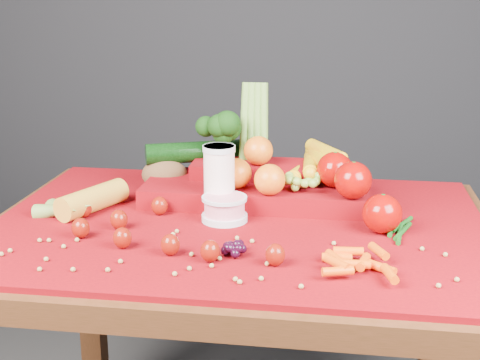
# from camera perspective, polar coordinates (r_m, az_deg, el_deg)

# --- Properties ---
(table) EXTENTS (1.10, 0.80, 0.75)m
(table) POSITION_cam_1_polar(r_m,az_deg,el_deg) (1.48, -0.11, -7.48)
(table) COLOR #321D0B
(table) RESTS_ON ground
(red_cloth) EXTENTS (1.05, 0.75, 0.01)m
(red_cloth) POSITION_cam_1_polar(r_m,az_deg,el_deg) (1.44, -0.12, -3.81)
(red_cloth) COLOR #7D0408
(red_cloth) RESTS_ON table
(milk_glass) EXTENTS (0.07, 0.07, 0.15)m
(milk_glass) POSITION_cam_1_polar(r_m,az_deg,el_deg) (1.47, -1.79, 0.21)
(milk_glass) COLOR white
(milk_glass) RESTS_ON red_cloth
(yogurt_bowl) EXTENTS (0.10, 0.10, 0.05)m
(yogurt_bowl) POSITION_cam_1_polar(r_m,az_deg,el_deg) (1.44, -1.33, -2.38)
(yogurt_bowl) COLOR silver
(yogurt_bowl) RESTS_ON red_cloth
(strawberry_scatter) EXTENTS (0.48, 0.28, 0.05)m
(strawberry_scatter) POSITION_cam_1_polar(r_m,az_deg,el_deg) (1.34, -7.72, -4.12)
(strawberry_scatter) COLOR maroon
(strawberry_scatter) RESTS_ON red_cloth
(dark_grape_cluster) EXTENTS (0.06, 0.05, 0.03)m
(dark_grape_cluster) POSITION_cam_1_polar(r_m,az_deg,el_deg) (1.27, -0.89, -5.77)
(dark_grape_cluster) COLOR black
(dark_grape_cluster) RESTS_ON red_cloth
(soybean_scatter) EXTENTS (0.84, 0.24, 0.01)m
(soybean_scatter) POSITION_cam_1_polar(r_m,az_deg,el_deg) (1.25, -1.48, -6.48)
(soybean_scatter) COLOR #AC914A
(soybean_scatter) RESTS_ON red_cloth
(corn_ear) EXTENTS (0.24, 0.26, 0.06)m
(corn_ear) POSITION_cam_1_polar(r_m,az_deg,el_deg) (1.51, -14.05, -2.18)
(corn_ear) COLOR gold
(corn_ear) RESTS_ON red_cloth
(potato) EXTENTS (0.12, 0.08, 0.08)m
(potato) POSITION_cam_1_polar(r_m,az_deg,el_deg) (1.66, -6.43, 0.44)
(potato) COLOR brown
(potato) RESTS_ON red_cloth
(baby_carrot_pile) EXTENTS (0.18, 0.17, 0.03)m
(baby_carrot_pile) POSITION_cam_1_polar(r_m,az_deg,el_deg) (1.22, 10.27, -6.89)
(baby_carrot_pile) COLOR #E94C08
(baby_carrot_pile) RESTS_ON red_cloth
(green_bean_pile) EXTENTS (0.14, 0.12, 0.01)m
(green_bean_pile) POSITION_cam_1_polar(r_m,az_deg,el_deg) (1.42, 13.15, -4.10)
(green_bean_pile) COLOR #124F13
(green_bean_pile) RESTS_ON red_cloth
(produce_mound) EXTENTS (0.61, 0.37, 0.27)m
(produce_mound) POSITION_cam_1_polar(r_m,az_deg,el_deg) (1.56, 2.37, 0.29)
(produce_mound) COLOR #7D0408
(produce_mound) RESTS_ON red_cloth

